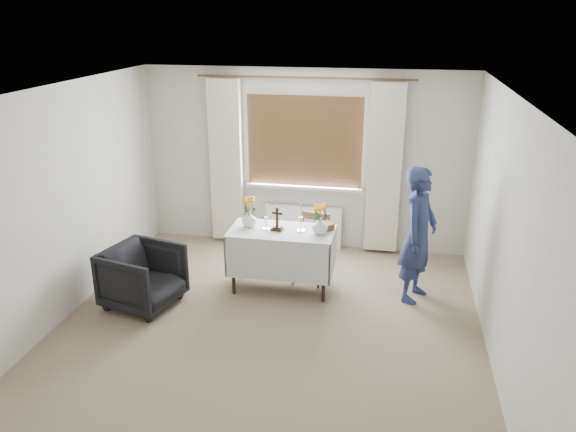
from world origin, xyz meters
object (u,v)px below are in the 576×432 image
object	(u,v)px
altar_table	(282,260)
wooden_cross	(277,219)
armchair	(143,277)
person	(418,235)
wooden_chair	(311,249)
flower_vase_right	(320,226)
flower_vase_left	(249,219)

from	to	relation	value
altar_table	wooden_cross	bearing A→B (deg)	-166.09
armchair	person	distance (m)	3.18
person	wooden_cross	distance (m)	1.64
altar_table	armchair	world-z (taller)	altar_table
wooden_chair	wooden_cross	size ratio (longest dim) A/B	2.95
altar_table	wooden_cross	xyz separation A→B (m)	(-0.05, -0.01, 0.53)
wooden_chair	flower_vase_right	size ratio (longest dim) A/B	4.30
flower_vase_left	flower_vase_right	bearing A→B (deg)	-5.18
altar_table	person	size ratio (longest dim) A/B	0.78
person	flower_vase_right	bearing A→B (deg)	116.51
flower_vase_left	flower_vase_right	xyz separation A→B (m)	(0.86, -0.08, 0.00)
flower_vase_right	flower_vase_left	bearing A→B (deg)	174.82
flower_vase_right	altar_table	bearing A→B (deg)	176.79
person	flower_vase_left	world-z (taller)	person
armchair	wooden_cross	world-z (taller)	wooden_cross
wooden_cross	flower_vase_right	size ratio (longest dim) A/B	1.46
armchair	flower_vase_right	distance (m)	2.10
wooden_chair	altar_table	bearing A→B (deg)	-124.69
wooden_chair	flower_vase_left	bearing A→B (deg)	-149.65
wooden_cross	altar_table	bearing A→B (deg)	24.16
wooden_chair	armchair	world-z (taller)	wooden_chair
flower_vase_left	armchair	bearing A→B (deg)	-144.85
altar_table	wooden_cross	distance (m)	0.53
altar_table	flower_vase_left	size ratio (longest dim) A/B	6.48
altar_table	flower_vase_right	bearing A→B (deg)	-3.21
wooden_cross	flower_vase_right	bearing A→B (deg)	8.81
flower_vase_right	wooden_cross	bearing A→B (deg)	178.56
person	flower_vase_left	xyz separation A→B (m)	(-1.98, -0.01, 0.06)
wooden_chair	flower_vase_left	world-z (taller)	flower_vase_left
flower_vase_left	flower_vase_right	size ratio (longest dim) A/B	0.96
altar_table	flower_vase_right	world-z (taller)	flower_vase_right
wooden_chair	person	size ratio (longest dim) A/B	0.54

